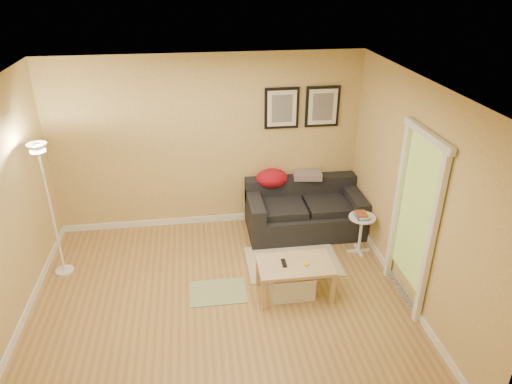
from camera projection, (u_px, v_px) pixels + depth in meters
floor at (220, 304)px, 5.56m from camera, size 4.50×4.50×0.00m
ceiling at (211, 90)px, 4.39m from camera, size 4.50×4.50×0.00m
wall_back at (208, 144)px, 6.75m from camera, size 4.50×0.00×4.50m
wall_front at (234, 347)px, 3.21m from camera, size 4.50×0.00×4.50m
wall_right at (414, 196)px, 5.25m from camera, size 0.00×4.00×4.00m
baseboard_back at (211, 219)px, 7.30m from camera, size 4.50×0.02×0.10m
baseboard_left at (23, 319)px, 5.26m from camera, size 0.02×4.00×0.10m
baseboard_right at (398, 285)px, 5.81m from camera, size 0.02×4.00×0.10m
sofa at (305, 209)px, 6.92m from camera, size 1.70×0.90×0.75m
red_throw at (272, 178)px, 6.95m from camera, size 0.48×0.36×0.28m
plaid_throw at (307, 175)px, 7.03m from camera, size 0.45×0.32×0.10m
framed_print_left at (282, 108)px, 6.63m from camera, size 0.50×0.04×0.60m
framed_print_right at (322, 107)px, 6.71m from camera, size 0.50×0.04×0.60m
area_rug at (293, 261)px, 6.34m from camera, size 1.25×0.85×0.01m
green_runner at (218, 292)px, 5.76m from camera, size 0.70×0.50×0.01m
coffee_table at (294, 279)px, 5.64m from camera, size 0.97×0.69×0.45m
remote_control at (284, 263)px, 5.53m from camera, size 0.05×0.16×0.02m
tape_roll at (306, 264)px, 5.51m from camera, size 0.07×0.07×0.03m
storage_bin at (292, 283)px, 5.67m from camera, size 0.53×0.39×0.33m
side_table at (360, 234)px, 6.45m from camera, size 0.37×0.37×0.56m
book_stack at (362, 215)px, 6.29m from camera, size 0.23×0.26×0.07m
floor_lamp at (52, 215)px, 5.76m from camera, size 0.24×0.24×1.81m
doorway at (412, 224)px, 5.24m from camera, size 0.12×1.01×2.13m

